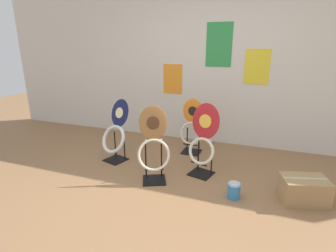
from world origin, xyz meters
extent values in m
plane|color=#8E6642|center=(0.00, 0.00, 0.00)|extent=(14.00, 14.00, 0.00)
cube|color=silver|center=(0.00, 2.18, 1.30)|extent=(8.00, 0.06, 2.60)
cube|color=orange|center=(-0.62, 2.15, 1.05)|extent=(0.33, 0.01, 0.50)
cube|color=yellow|center=(0.73, 2.15, 1.29)|extent=(0.37, 0.01, 0.53)
cube|color=#2D8E47|center=(0.14, 2.15, 1.61)|extent=(0.40, 0.01, 0.67)
cube|color=black|center=(-1.07, 0.91, 0.01)|extent=(0.35, 0.35, 0.01)
cylinder|color=black|center=(-1.14, 1.02, 0.20)|extent=(0.02, 0.02, 0.38)
cylinder|color=black|center=(-0.95, 0.97, 0.20)|extent=(0.02, 0.02, 0.38)
cylinder|color=black|center=(-1.09, 0.83, 0.16)|extent=(0.22, 0.08, 0.02)
torus|color=silver|center=(-1.08, 0.89, 0.33)|extent=(0.47, 0.35, 0.39)
ellipsoid|color=#141942|center=(-1.04, 1.03, 0.68)|extent=(0.36, 0.23, 0.39)
ellipsoid|color=beige|center=(-1.04, 1.02, 0.69)|extent=(0.16, 0.09, 0.15)
sphere|color=silver|center=(-1.14, 1.00, 0.49)|extent=(0.02, 0.02, 0.02)
sphere|color=silver|center=(-0.97, 0.94, 0.49)|extent=(0.02, 0.02, 0.02)
cube|color=black|center=(-0.11, 1.57, 0.01)|extent=(0.28, 0.28, 0.01)
cylinder|color=black|center=(-0.21, 1.66, 0.19)|extent=(0.02, 0.02, 0.36)
cylinder|color=black|center=(-0.01, 1.66, 0.19)|extent=(0.02, 0.02, 0.36)
cylinder|color=black|center=(-0.11, 1.49, 0.15)|extent=(0.22, 0.02, 0.02)
torus|color=beige|center=(-0.11, 1.55, 0.31)|extent=(0.37, 0.12, 0.36)
ellipsoid|color=orange|center=(-0.11, 1.60, 0.66)|extent=(0.31, 0.05, 0.37)
ellipsoid|color=black|center=(-0.11, 1.58, 0.66)|extent=(0.14, 0.01, 0.14)
sphere|color=silver|center=(-0.19, 1.59, 0.48)|extent=(0.02, 0.02, 0.02)
sphere|color=silver|center=(-0.03, 1.59, 0.48)|extent=(0.02, 0.02, 0.02)
cube|color=black|center=(-0.31, 0.54, 0.01)|extent=(0.37, 0.37, 0.01)
cylinder|color=black|center=(-0.44, 0.58, 0.23)|extent=(0.02, 0.02, 0.45)
cylinder|color=black|center=(-0.26, 0.67, 0.23)|extent=(0.02, 0.02, 0.45)
cylinder|color=black|center=(-0.28, 0.47, 0.19)|extent=(0.21, 0.11, 0.02)
torus|color=beige|center=(-0.30, 0.52, 0.35)|extent=(0.43, 0.33, 0.37)
ellipsoid|color=#936033|center=(-0.35, 0.63, 0.72)|extent=(0.36, 0.25, 0.41)
ellipsoid|color=#4C2D19|center=(-0.34, 0.61, 0.73)|extent=(0.16, 0.10, 0.16)
sphere|color=silver|center=(-0.41, 0.55, 0.52)|extent=(0.02, 0.02, 0.02)
sphere|color=silver|center=(-0.24, 0.62, 0.52)|extent=(0.02, 0.02, 0.02)
cube|color=black|center=(0.20, 0.91, 0.01)|extent=(0.34, 0.34, 0.01)
cylinder|color=black|center=(0.13, 1.02, 0.22)|extent=(0.02, 0.02, 0.41)
cylinder|color=black|center=(0.32, 0.97, 0.22)|extent=(0.02, 0.02, 0.41)
cylinder|color=black|center=(0.18, 0.84, 0.18)|extent=(0.22, 0.08, 0.02)
torus|color=beige|center=(0.19, 0.89, 0.33)|extent=(0.38, 0.24, 0.35)
ellipsoid|color=#AD1E23|center=(0.22, 0.97, 0.70)|extent=(0.39, 0.19, 0.45)
ellipsoid|color=yellow|center=(0.21, 0.96, 0.70)|extent=(0.17, 0.08, 0.17)
sphere|color=silver|center=(0.11, 0.97, 0.48)|extent=(0.02, 0.02, 0.02)
sphere|color=silver|center=(0.31, 0.91, 0.48)|extent=(0.02, 0.02, 0.02)
cylinder|color=teal|center=(0.66, 0.49, 0.09)|extent=(0.14, 0.14, 0.17)
torus|color=silver|center=(0.66, 0.49, 0.17)|extent=(0.15, 0.15, 0.01)
cylinder|color=#B2B2B7|center=(0.66, 0.49, 0.18)|extent=(0.13, 0.13, 0.00)
cube|color=#A37F51|center=(1.36, 0.67, 0.14)|extent=(0.53, 0.42, 0.27)
cube|color=#B7AD89|center=(1.36, 0.67, 0.27)|extent=(0.44, 0.16, 0.00)
camera|label=1|loc=(0.84, -2.13, 1.62)|focal=28.00mm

